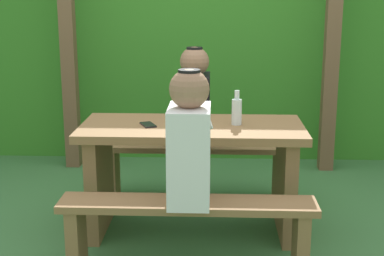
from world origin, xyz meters
name	(u,v)px	position (x,y,z in m)	size (l,w,h in m)	color
ground_plane	(192,230)	(0.00, 0.00, 0.00)	(12.00, 12.00, 0.00)	#3C713A
hedge_backdrop	(201,38)	(0.00, 2.05, 1.09)	(6.40, 0.81, 2.18)	#347F23
pergola_post_left	(68,44)	(-1.12, 1.36, 1.09)	(0.12, 0.12, 2.18)	brown
pergola_post_right	(332,45)	(1.12, 1.36, 1.09)	(0.12, 0.12, 2.18)	brown
picnic_table	(192,159)	(0.00, 0.00, 0.49)	(1.40, 0.64, 0.72)	olive
bench_near	(188,222)	(0.00, -0.57, 0.31)	(1.40, 0.24, 0.43)	olive
bench_far	(195,160)	(0.00, 0.57, 0.31)	(1.40, 0.24, 0.43)	olive
person_white_shirt	(189,142)	(0.01, -0.57, 0.76)	(0.25, 0.35, 0.72)	white
person_black_coat	(194,100)	(-0.01, 0.57, 0.76)	(0.25, 0.35, 0.72)	black
drinking_glass	(201,118)	(0.06, 0.02, 0.76)	(0.07, 0.07, 0.08)	silver
bottle_left	(237,111)	(0.28, 0.02, 0.80)	(0.06, 0.06, 0.22)	silver
cell_phone	(148,125)	(-0.27, -0.03, 0.72)	(0.07, 0.14, 0.01)	black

